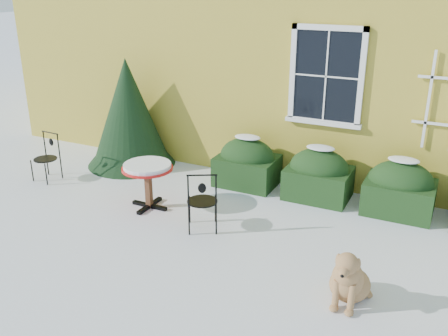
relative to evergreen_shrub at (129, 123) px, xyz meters
The scene contains 7 objects.
ground 3.84m from the evergreen_shrub, 42.05° to the right, with size 80.00×80.00×0.00m, color white.
hedge_row 4.46m from the evergreen_shrub, ahead, with size 4.95×0.80×0.91m.
evergreen_shrub is the anchor object (origin of this frame).
bistro_table 2.13m from the evergreen_shrub, 46.62° to the right, with size 0.81×0.81×0.75m.
patio_chair_near 3.19m from the evergreen_shrub, 35.18° to the right, with size 0.56×0.56×0.94m.
patio_chair_far 1.66m from the evergreen_shrub, 123.39° to the right, with size 0.41×0.41×0.86m.
dog 5.61m from the evergreen_shrub, 28.37° to the right, with size 0.50×0.83×0.74m.
Camera 1 is at (2.96, -5.06, 3.52)m, focal length 40.00 mm.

